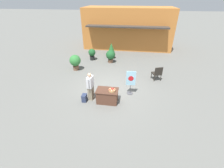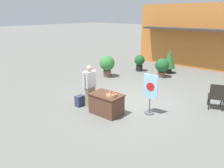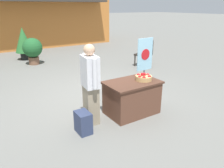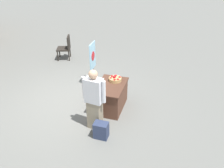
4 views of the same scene
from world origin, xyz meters
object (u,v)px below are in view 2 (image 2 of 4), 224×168
Objects in this scene: person_visitor at (90,86)px; poster_board at (150,93)px; patio_chair at (217,95)px; potted_plant_near_right at (139,62)px; backpack at (80,101)px; display_table at (106,104)px; potted_plant_near_left at (169,60)px; apple_basket at (111,95)px; potted_plant_far_right at (162,66)px; potted_plant_far_left at (107,64)px.

person_visitor is 2.31m from poster_board.
poster_board is at bearing 29.43° from person_visitor.
patio_chair is 0.99× the size of potted_plant_near_right.
poster_board is at bearing 117.73° from patio_chair.
person_visitor reaches higher than backpack.
potted_plant_near_left is at bearing 96.87° from display_table.
person_visitor is at bearing 171.97° from apple_basket.
potted_plant_far_right is (-3.65, 2.71, 0.08)m from patio_chair.
potted_plant_near_left is (0.45, 6.88, 0.61)m from backpack.
patio_chair is (3.88, 2.79, -0.27)m from person_visitor.
person_visitor is 0.74m from backpack.
potted_plant_far_right is 1.12m from potted_plant_near_left.
person_visitor reaches higher than poster_board.
display_table is at bearing 0.00° from person_visitor.
potted_plant_near_right is at bearing 111.75° from person_visitor.
potted_plant_near_right is at bearing 114.24° from apple_basket.
apple_basket is 0.25× the size of potted_plant_near_left.
display_table is at bearing 114.63° from patio_chair.
potted_plant_far_left is (-4.36, 2.73, -0.07)m from poster_board.
backpack is 0.35× the size of potted_plant_far_left.
patio_chair is (2.94, 2.91, 0.18)m from display_table.
potted_plant_far_right is at bearing -84.88° from potted_plant_near_left.
patio_chair is at bearing 44.79° from display_table.
potted_plant_near_right is at bearing 167.77° from potted_plant_far_right.
display_table is at bearing -83.13° from potted_plant_near_left.
display_table is 1.08× the size of potted_plant_far_right.
backpack is at bearing 105.95° from patio_chair.
potted_plant_far_left is at bearing -128.04° from potted_plant_near_left.
potted_plant_far_left is at bearing 128.99° from person_visitor.
poster_board is 5.15m from potted_plant_far_left.
apple_basket is 6.87m from potted_plant_near_left.
potted_plant_near_left is (-0.81, 6.73, 0.44)m from display_table.
apple_basket is 0.30× the size of potted_plant_far_left.
potted_plant_far_right is (0.23, 5.51, -0.19)m from person_visitor.
potted_plant_far_right is 0.76× the size of potted_plant_near_left.
display_table is at bearing -49.62° from potted_plant_far_left.
backpack is 4.34m from potted_plant_far_left.
person_visitor is 5.51m from potted_plant_far_right.
potted_plant_near_left reaches higher than potted_plant_near_right.
person_visitor is at bearing 105.59° from patio_chair.
display_table is 4.90m from potted_plant_far_left.
display_table is at bearing -53.73° from poster_board.
poster_board is 5.02m from potted_plant_far_right.
potted_plant_far_left reaches higher than potted_plant_near_right.
person_visitor is at bearing -71.23° from poster_board.
display_table is 1.05m from person_visitor.
patio_chair is (1.74, 1.92, -0.23)m from poster_board.
potted_plant_far_right is at bearing 33.19° from patio_chair.
potted_plant_far_left is (-2.22, 3.60, -0.10)m from person_visitor.
backpack is (-1.26, -0.15, -0.16)m from display_table.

